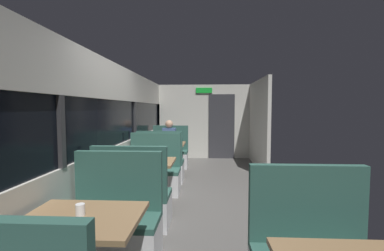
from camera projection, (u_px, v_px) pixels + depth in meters
ground_plane at (202, 209)px, 4.07m from camera, size 3.30×9.20×0.02m
carriage_window_panel_left at (109, 138)px, 4.08m from camera, size 0.09×8.48×2.30m
carriage_end_bulkhead at (206, 122)px, 8.18m from camera, size 2.90×0.11×2.30m
carriage_aisle_panel_right at (258, 124)px, 6.91m from camera, size 0.08×2.40×2.30m
dining_table_near_window at (82, 229)px, 2.00m from camera, size 0.90×0.70×0.74m
bench_near_window_facing_entry at (114, 227)px, 2.71m from camera, size 0.95×0.50×1.10m
dining_table_mid_window at (145, 167)px, 4.11m from camera, size 0.90×0.70×0.74m
bench_mid_window_facing_end at (133, 202)px, 3.43m from camera, size 0.95×0.50×1.10m
bench_mid_window_facing_entry at (154, 175)px, 4.82m from camera, size 0.95×0.50×1.10m
dining_table_far_window at (166, 147)px, 6.21m from camera, size 0.90×0.70×0.74m
bench_far_window_facing_end at (161, 167)px, 5.54m from camera, size 0.95×0.50×1.10m
bench_far_window_facing_entry at (170, 155)px, 6.93m from camera, size 0.95×0.50×1.10m
seated_passenger at (169, 147)px, 6.85m from camera, size 0.47×0.55×1.26m
coffee_cup_secondary at (80, 210)px, 2.00m from camera, size 0.07×0.07×0.09m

